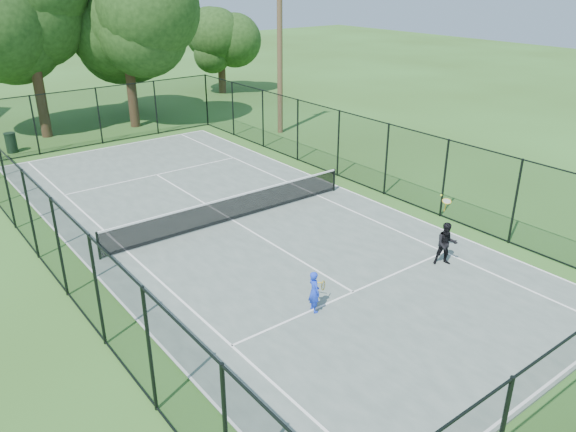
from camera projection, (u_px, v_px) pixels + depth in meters
ground at (233, 222)px, 20.73m from camera, size 120.00×120.00×0.00m
tennis_court at (233, 221)px, 20.72m from camera, size 11.00×24.00×0.06m
tennis_net at (232, 207)px, 20.50m from camera, size 10.08×0.08×0.95m
fence at (231, 184)px, 20.13m from camera, size 13.10×26.10×3.00m
tree_near_left at (28, 27)px, 29.12m from camera, size 7.27×7.27×9.49m
tree_near_mid at (126, 35)px, 31.42m from camera, size 6.51×6.51×8.51m
tree_near_right at (126, 40)px, 35.66m from camera, size 5.13×5.13×7.08m
tree_far_right at (221, 49)px, 41.52m from camera, size 3.99×3.99×5.28m
trash_bin_right at (11, 143)px, 28.48m from camera, size 0.58×0.58×1.02m
utility_pole at (280, 55)px, 30.54m from camera, size 1.40×0.30×8.51m
player_blue at (314, 291)px, 14.96m from camera, size 0.77×0.49×1.19m
player_black at (446, 244)px, 17.35m from camera, size 0.86×1.12×2.05m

